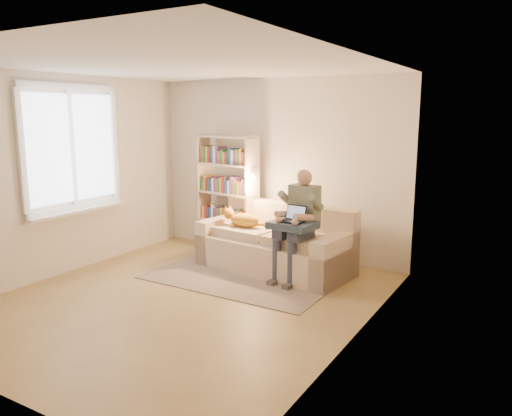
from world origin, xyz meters
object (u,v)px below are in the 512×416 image
Objects in this scene: person at (298,218)px; sofa at (276,247)px; laptop at (292,217)px; bookshelf at (227,189)px; cat at (241,219)px.

sofa is at bearing 160.99° from person.
sofa is 0.71m from laptop.
bookshelf is (-1.46, 0.58, 0.19)m from person.
bookshelf reaches higher than sofa.
sofa is at bearing -8.00° from bookshelf.
sofa is 0.62m from cat.
sofa is 0.68m from person.
bookshelf is (-1.42, 0.68, 0.16)m from laptop.
bookshelf is at bearing 147.27° from cat.
cat is 0.37× the size of bookshelf.
bookshelf is (-1.03, 0.37, 0.67)m from sofa.
laptop is 1.58m from bookshelf.
bookshelf is at bearing 167.62° from sofa.
person reaches higher than cat.
cat is (-0.94, 0.14, -0.14)m from person.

